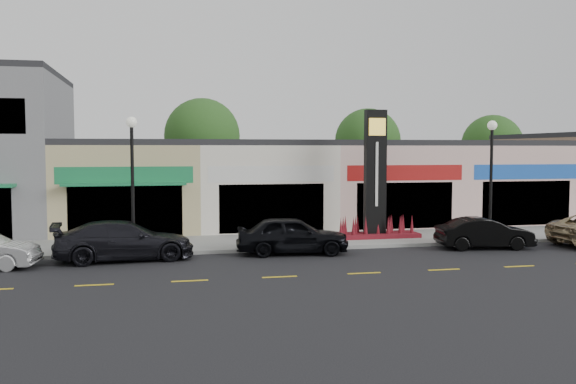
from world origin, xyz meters
name	(u,v)px	position (x,y,z in m)	size (l,w,h in m)	color
ground	(339,258)	(0.00, 0.00, 0.00)	(120.00, 120.00, 0.00)	black
sidewalk	(312,240)	(0.00, 4.35, 0.07)	(52.00, 4.30, 0.15)	gray
curb	(325,248)	(0.00, 2.10, 0.07)	(52.00, 0.20, 0.15)	gray
shop_beige	(130,184)	(-8.50, 11.46, 2.40)	(7.00, 10.85, 4.80)	tan
shop_cream	(256,183)	(-1.50, 11.47, 2.40)	(7.00, 10.01, 4.80)	silver
shop_pink_w	(373,181)	(5.50, 11.47, 2.40)	(7.00, 10.01, 4.80)	beige
shop_pink_e	(480,180)	(12.50, 11.47, 2.40)	(7.00, 10.01, 4.80)	beige
tree_rear_west	(202,136)	(-4.00, 19.50, 5.22)	(5.20, 5.20, 7.83)	#382619
tree_rear_mid	(368,141)	(8.00, 19.50, 4.88)	(4.80, 4.80, 7.29)	#382619
tree_rear_east	(492,145)	(18.00, 19.50, 4.63)	(4.60, 4.60, 6.94)	#382619
lamp_west_near	(132,170)	(-8.00, 2.50, 3.48)	(0.44, 0.44, 5.47)	black
lamp_east_near	(491,167)	(8.00, 2.50, 3.48)	(0.44, 0.44, 5.47)	black
pylon_sign	(375,193)	(3.00, 4.20, 2.27)	(4.20, 1.30, 6.00)	#5E101A
car_dark_sedan	(124,240)	(-8.30, 1.33, 0.77)	(5.32, 2.16, 1.55)	black
car_black_sedan	(292,235)	(-1.60, 1.37, 0.79)	(4.62, 1.86, 1.57)	black
car_black_conv	(484,233)	(6.84, 0.95, 0.67)	(4.09, 1.43, 1.35)	black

